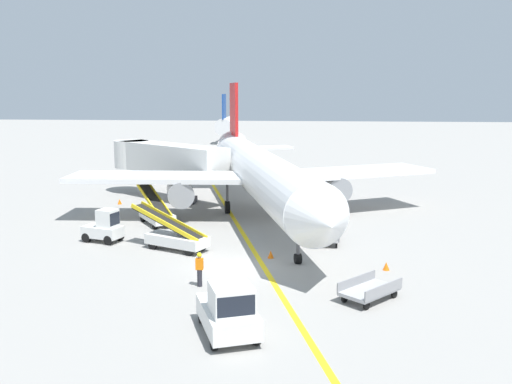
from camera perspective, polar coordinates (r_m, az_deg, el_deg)
The scene contains 15 objects.
ground_plane at distance 30.51m, azimuth -2.10°, elevation -7.68°, with size 300.00×300.00×0.00m, color gray.
taxi_line_yellow at distance 35.24m, azimuth -0.69°, elevation -5.21°, with size 0.30×80.00×0.01m, color yellow.
airliner at distance 42.13m, azimuth 0.28°, elevation 2.08°, with size 27.83×34.74×10.10m.
jet_bridge at distance 50.15m, azimuth -9.54°, elevation 3.38°, with size 11.72×9.68×4.85m.
pushback_tug at distance 22.25m, azimuth -2.75°, elevation -11.90°, with size 3.08×4.04×2.20m.
baggage_tug_near_wing at distance 36.66m, azimuth -15.03°, elevation -3.47°, with size 2.67×1.93×2.10m.
belt_loader_forward_hold at distance 34.09m, azimuth -8.14°, elevation -4.50°, with size 5.07×3.20×2.59m.
belt_loader_aft_hold at distance 40.82m, azimuth -10.01°, elevation -2.11°, with size 3.84×4.84×2.59m.
baggage_cart_loaded at distance 26.44m, azimuth 11.42°, elevation -9.67°, with size 3.10×3.35×0.94m.
baggage_cart_empty_trailing at distance 35.59m, azimuth 7.15°, elevation -4.36°, with size 1.66×3.79×0.94m.
ground_crew_marshaller at distance 27.65m, azimuth -5.72°, elevation -7.65°, with size 0.36×0.24×1.70m.
safety_cone_nose_left at distance 32.22m, azimuth 1.49°, elevation -6.29°, with size 0.36×0.36×0.44m, color orange.
safety_cone_nose_right at distance 30.89m, azimuth 12.99°, elevation -7.29°, with size 0.36×0.36×0.44m, color orange.
safety_cone_wingtip_left at distance 48.60m, azimuth -13.59°, elevation -0.95°, with size 0.36×0.36×0.44m, color orange.
distant_aircraft_far_left at distance 103.88m, azimuth -2.93°, elevation 6.77°, with size 3.00×10.10×8.80m.
Camera 1 is at (3.99, -28.77, 9.35)m, focal length 39.67 mm.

